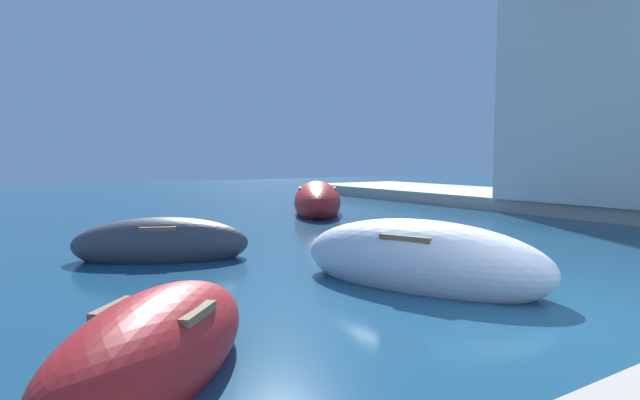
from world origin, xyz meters
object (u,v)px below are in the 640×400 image
object	(u,v)px
moored_boat_0	(317,202)
moored_boat_4	(161,244)
moored_boat_5	(156,349)
waterfront_building_main	(639,76)
moored_boat_3	(420,261)

from	to	relation	value
moored_boat_0	moored_boat_4	world-z (taller)	moored_boat_0
moored_boat_4	moored_boat_5	size ratio (longest dim) A/B	1.19
moored_boat_4	waterfront_building_main	world-z (taller)	waterfront_building_main
moored_boat_5	waterfront_building_main	size ratio (longest dim) A/B	0.36
moored_boat_3	waterfront_building_main	world-z (taller)	waterfront_building_main
moored_boat_0	moored_boat_5	size ratio (longest dim) A/B	1.77
moored_boat_0	moored_boat_5	distance (m)	14.44
moored_boat_3	waterfront_building_main	size ratio (longest dim) A/B	0.52
moored_boat_0	waterfront_building_main	size ratio (longest dim) A/B	0.63
waterfront_building_main	moored_boat_4	bearing A→B (deg)	176.29
moored_boat_3	moored_boat_4	bearing A→B (deg)	-169.21
moored_boat_3	moored_boat_0	bearing A→B (deg)	133.61
waterfront_building_main	moored_boat_5	bearing A→B (deg)	-165.43
moored_boat_3	moored_boat_5	distance (m)	4.75
moored_boat_0	moored_boat_4	bearing A→B (deg)	159.09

